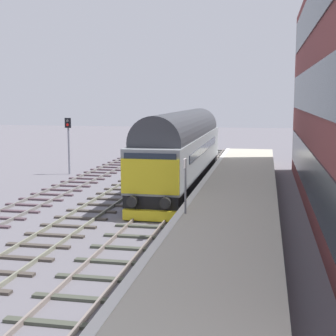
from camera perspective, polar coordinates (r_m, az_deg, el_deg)
ground_plane at (r=23.94m, az=-1.38°, el=-5.33°), size 140.00×140.00×0.00m
track_main at (r=23.93m, az=-1.38°, el=-5.20°), size 2.50×60.00×0.15m
track_adjacent_west at (r=24.79m, az=-8.65°, el=-4.82°), size 2.50×60.00×0.15m
track_adjacent_far_west at (r=26.22m, az=-16.16°, el=-4.34°), size 2.50×60.00×0.15m
station_platform at (r=23.34m, az=7.31°, el=-4.48°), size 4.00×44.00×1.01m
diesel_locomotive at (r=30.91m, az=1.63°, el=2.36°), size 2.74×18.07×4.68m
signal_post_mid at (r=36.86m, az=-11.18°, el=3.24°), size 0.44×0.22×4.06m
platform_number_sign at (r=19.56m, az=1.96°, el=-1.10°), size 0.10×0.44×2.16m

